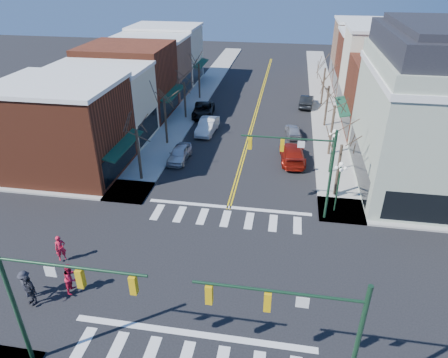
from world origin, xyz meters
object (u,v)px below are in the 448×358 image
at_px(car_right_far, 307,101).
at_px(pedestrian_red_b, 71,278).
at_px(pedestrian_red_a, 60,248).
at_px(pedestrian_dark_a, 30,290).
at_px(car_left_far, 203,110).
at_px(pedestrian_dark_b, 26,284).
at_px(victorian_corner, 446,111).
at_px(car_right_near, 292,154).
at_px(car_left_mid, 207,126).
at_px(car_right_mid, 293,131).
at_px(lamppost_midblock, 333,144).
at_px(lamppost_corner, 339,179).
at_px(car_left_near, 180,153).

distance_m(car_right_far, pedestrian_red_b, 39.38).
bearing_deg(car_right_far, pedestrian_red_a, 70.70).
bearing_deg(pedestrian_dark_a, pedestrian_red_a, 118.12).
xyz_separation_m(car_left_far, pedestrian_dark_b, (-3.60, -31.78, 0.26)).
bearing_deg(victorian_corner, pedestrian_dark_b, -145.63).
bearing_deg(car_right_near, pedestrian_dark_b, 48.83).
xyz_separation_m(car_left_mid, car_right_mid, (9.60, 0.56, -0.15)).
bearing_deg(car_right_mid, lamppost_midblock, 105.27).
height_order(lamppost_corner, car_right_near, lamppost_corner).
xyz_separation_m(car_left_far, car_right_near, (11.20, -11.18, 0.04)).
bearing_deg(pedestrian_dark_b, car_left_near, -55.55).
relative_size(car_right_mid, pedestrian_red_a, 2.17).
relative_size(car_left_near, car_left_mid, 0.86).
height_order(pedestrian_dark_a, pedestrian_dark_b, pedestrian_dark_a).
bearing_deg(pedestrian_red_b, pedestrian_dark_a, 119.94).
bearing_deg(pedestrian_red_a, lamppost_midblock, 0.25).
height_order(car_left_mid, car_right_near, car_left_mid).
relative_size(car_left_near, car_left_far, 0.77).
bearing_deg(lamppost_corner, pedestrian_red_b, -144.43).
bearing_deg(victorian_corner, car_right_near, 168.04).
bearing_deg(pedestrian_dark_b, car_right_far, -67.41).
bearing_deg(pedestrian_dark_b, lamppost_midblock, -88.18).
bearing_deg(car_right_mid, pedestrian_dark_a, 55.84).
height_order(victorian_corner, car_left_mid, victorian_corner).
xyz_separation_m(victorian_corner, car_right_near, (-11.70, 2.48, -5.85)).
bearing_deg(car_right_mid, car_left_mid, -3.49).
distance_m(car_left_near, car_right_far, 22.34).
relative_size(car_right_far, pedestrian_dark_b, 2.66).
height_order(lamppost_corner, pedestrian_dark_b, lamppost_corner).
bearing_deg(car_left_far, car_right_far, 17.89).
bearing_deg(car_right_near, pedestrian_red_a, 44.60).
height_order(car_left_mid, pedestrian_dark_a, pedestrian_dark_a).
height_order(victorian_corner, pedestrian_red_b, victorian_corner).
bearing_deg(car_left_mid, car_right_near, -27.76).
xyz_separation_m(lamppost_corner, car_right_mid, (-3.40, 14.87, -2.30)).
distance_m(car_left_mid, car_right_far, 15.81).
bearing_deg(pedestrian_dark_a, lamppost_midblock, 71.06).
relative_size(lamppost_midblock, pedestrian_red_a, 2.42).
distance_m(lamppost_midblock, pedestrian_red_b, 23.91).
relative_size(victorian_corner, car_left_far, 2.58).
distance_m(car_left_far, car_right_near, 15.82).
height_order(lamppost_corner, car_left_near, lamppost_corner).
height_order(lamppost_corner, pedestrian_red_a, lamppost_corner).
distance_m(lamppost_midblock, car_left_mid, 15.32).
height_order(victorian_corner, lamppost_corner, victorian_corner).
relative_size(lamppost_corner, pedestrian_red_b, 2.24).
relative_size(car_left_far, pedestrian_red_b, 2.86).
distance_m(car_left_near, pedestrian_red_a, 16.17).
distance_m(lamppost_corner, pedestrian_red_a, 20.04).
bearing_deg(car_left_far, car_left_near, -94.96).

